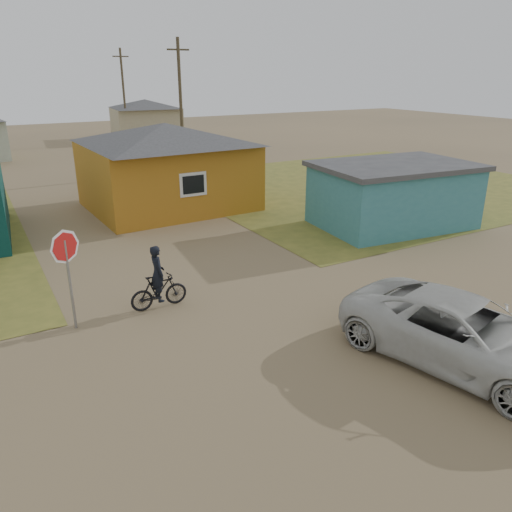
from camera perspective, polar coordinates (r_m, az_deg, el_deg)
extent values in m
plane|color=olive|center=(11.56, 3.35, -11.42)|extent=(120.00, 120.00, 0.00)
cube|color=olive|center=(29.39, 12.57, 7.94)|extent=(20.00, 18.00, 0.00)
cube|color=#B3721B|center=(24.00, -10.05, 9.04)|extent=(7.21, 6.24, 3.00)
pyramid|color=#38383B|center=(23.71, -10.35, 13.66)|extent=(7.72, 6.76, 0.90)
cube|color=silver|center=(21.20, -7.20, 8.13)|extent=(1.20, 0.06, 1.00)
cube|color=black|center=(21.18, -7.16, 8.12)|extent=(0.95, 0.04, 0.75)
cube|color=teal|center=(21.52, 15.37, 6.51)|extent=(6.39, 4.61, 2.40)
cube|color=#38383B|center=(21.26, 15.70, 9.91)|extent=(6.71, 4.93, 0.20)
cube|color=tan|center=(50.81, -12.42, 14.61)|extent=(6.41, 5.50, 2.80)
pyramid|color=#38383B|center=(50.68, -12.58, 16.63)|extent=(6.95, 6.05, 0.80)
cylinder|color=#4B402D|center=(32.53, -8.57, 16.47)|extent=(0.20, 0.20, 8.00)
cube|color=#4B402D|center=(32.48, -8.90, 22.28)|extent=(1.40, 0.10, 0.10)
cylinder|color=#4B402D|center=(48.01, -14.84, 17.23)|extent=(0.20, 0.20, 8.00)
cube|color=#4B402D|center=(47.98, -15.22, 21.15)|extent=(1.40, 0.10, 0.10)
cylinder|color=gray|center=(13.03, -20.45, -3.17)|extent=(0.07, 0.07, 2.33)
imported|color=black|center=(13.81, -11.04, -3.99)|extent=(1.58, 0.45, 0.95)
imported|color=black|center=(13.61, -11.19, -1.95)|extent=(0.38, 0.57, 1.56)
imported|color=beige|center=(11.83, 22.77, -8.16)|extent=(3.68, 5.82, 1.50)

